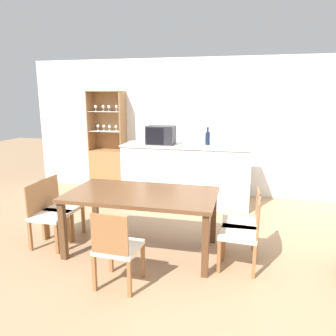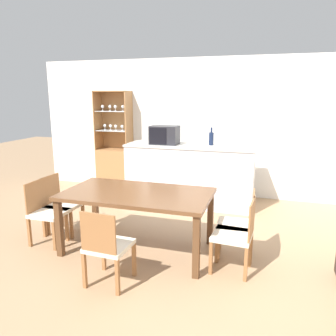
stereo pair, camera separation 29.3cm
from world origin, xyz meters
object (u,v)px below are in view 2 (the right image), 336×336
display_cabinet (115,160)px  wine_bottle (211,138)px  dining_chair_side_right_far (239,225)px  dining_chair_side_right_near (236,235)px  dining_chair_head_near (107,246)px  dining_chair_side_left_far (60,205)px  microwave (165,135)px  dining_chair_side_left_near (47,212)px  dining_table (137,198)px

display_cabinet → wine_bottle: 2.15m
dining_chair_side_right_far → dining_chair_side_right_near: 0.29m
display_cabinet → dining_chair_side_right_near: 3.72m
dining_chair_side_right_near → wine_bottle: (-0.66, 2.15, 0.75)m
dining_chair_head_near → dining_chair_side_left_far: size_ratio=1.00×
microwave → wine_bottle: microwave is taller
dining_chair_side_right_near → microwave: size_ratio=1.71×
wine_bottle → dining_chair_side_left_far: bearing=-133.2°
display_cabinet → wine_bottle: display_cabinet is taller
microwave → wine_bottle: bearing=8.3°
dining_chair_head_near → dining_chair_side_right_near: size_ratio=1.00×
display_cabinet → dining_chair_side_right_near: display_cabinet is taller
dining_chair_side_right_far → wine_bottle: bearing=17.4°
dining_chair_side_left_near → wine_bottle: (1.74, 2.14, 0.75)m
dining_chair_side_right_far → dining_chair_head_near: bearing=126.0°
dining_table → dining_chair_side_right_near: bearing=-7.0°
dining_chair_side_left_far → dining_chair_head_near: bearing=54.9°
dining_chair_side_left_far → dining_chair_side_right_near: bearing=86.2°
display_cabinet → wine_bottle: (2.03, -0.43, 0.59)m
dining_table → dining_chair_side_left_far: 1.23m
display_cabinet → dining_chair_side_left_near: size_ratio=2.41×
dining_table → dining_chair_side_right_far: bearing=7.0°
dining_chair_head_near → wine_bottle: wine_bottle is taller
microwave → wine_bottle: size_ratio=1.57×
dining_table → dining_chair_head_near: size_ratio=2.18×
dining_chair_side_left_near → wine_bottle: wine_bottle is taller
display_cabinet → dining_table: size_ratio=1.11×
dining_table → dining_chair_side_right_near: (1.20, -0.15, -0.25)m
dining_table → wine_bottle: size_ratio=5.84×
display_cabinet → microwave: display_cabinet is taller
dining_chair_side_right_near → microwave: (-1.45, 2.03, 0.79)m
dining_chair_side_right_near → dining_chair_side_left_near: 2.40m
display_cabinet → dining_chair_head_near: display_cabinet is taller
dining_chair_side_right_near → microwave: microwave is taller
dining_table → dining_chair_head_near: bearing=-90.1°
dining_chair_side_left_near → microwave: 2.37m
dining_chair_side_right_near → dining_chair_side_left_far: same height
dining_chair_head_near → wine_bottle: bearing=81.6°
dining_chair_side_right_near → wine_bottle: 2.37m
dining_chair_side_right_far → dining_chair_side_left_far: size_ratio=1.00×
microwave → dining_chair_side_left_near: bearing=-115.0°
dining_chair_side_right_far → microwave: bearing=37.7°
dining_table → dining_chair_side_right_near: 1.23m
display_cabinet → dining_chair_side_right_far: 3.52m
dining_chair_head_near → dining_chair_side_left_far: bearing=144.3°
display_cabinet → dining_chair_side_left_far: display_cabinet is taller
dining_table → microwave: bearing=97.6°
dining_chair_head_near → microwave: microwave is taller
dining_chair_side_right_near → wine_bottle: bearing=21.5°
dining_chair_side_right_far → display_cabinet: bearing=47.5°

